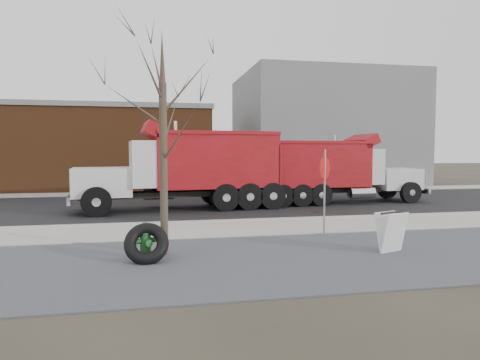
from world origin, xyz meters
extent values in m
plane|color=#383328|center=(0.00, 0.00, 0.00)|extent=(120.00, 120.00, 0.00)
cube|color=slate|center=(0.00, -3.50, 0.01)|extent=(60.00, 5.00, 0.03)
cube|color=#9E9B93|center=(0.00, 0.25, 0.03)|extent=(60.00, 2.50, 0.06)
cube|color=#9E9B93|center=(0.00, 1.55, 0.06)|extent=(60.00, 0.15, 0.11)
cube|color=black|center=(0.00, 6.30, 0.01)|extent=(60.00, 9.40, 0.02)
cube|color=#9E9B93|center=(0.00, 12.00, 0.03)|extent=(60.00, 2.00, 0.06)
cube|color=gray|center=(9.00, 18.00, 4.00)|extent=(12.00, 10.00, 8.00)
cube|color=brown|center=(-10.00, 17.00, 2.50)|extent=(20.00, 8.00, 5.00)
cube|color=gray|center=(-10.00, 17.00, 5.15)|extent=(20.20, 8.20, 0.30)
cylinder|color=#382D23|center=(-3.20, -2.60, 2.00)|extent=(0.18, 0.18, 4.00)
cone|color=#382D23|center=(-3.20, -2.60, 4.60)|extent=(0.14, 0.14, 1.20)
cylinder|color=#2B6827|center=(-3.63, -2.96, 0.03)|extent=(0.46, 0.46, 0.06)
cylinder|color=#2B6827|center=(-3.63, -2.96, 0.35)|extent=(0.24, 0.24, 0.63)
cylinder|color=#2B6827|center=(-3.63, -2.96, 0.63)|extent=(0.32, 0.32, 0.05)
sphere|color=#2B6827|center=(-3.63, -2.96, 0.74)|extent=(0.25, 0.25, 0.25)
cylinder|color=#2B6827|center=(-3.63, -2.96, 0.84)|extent=(0.05, 0.05, 0.06)
cylinder|color=#2B6827|center=(-3.79, -3.03, 0.44)|extent=(0.16, 0.15, 0.12)
cylinder|color=#2B6827|center=(-3.46, -2.90, 0.44)|extent=(0.16, 0.15, 0.12)
cylinder|color=#2B6827|center=(-3.56, -3.13, 0.42)|extent=(0.19, 0.18, 0.16)
torus|color=black|center=(-3.60, -3.20, 0.43)|extent=(1.00, 0.80, 0.96)
cylinder|color=gray|center=(1.38, -1.10, 1.24)|extent=(0.05, 0.05, 2.48)
cylinder|color=red|center=(1.38, -1.10, 1.95)|extent=(0.53, 0.46, 0.67)
cube|color=white|center=(2.16, -3.52, 0.51)|extent=(0.74, 0.46, 0.96)
cube|color=white|center=(2.09, -3.33, 0.51)|extent=(0.74, 0.46, 0.96)
cube|color=black|center=(2.12, -3.43, 0.98)|extent=(0.68, 0.28, 0.04)
cube|color=black|center=(5.02, 5.95, 0.61)|extent=(7.65, 1.06, 0.20)
cube|color=silver|center=(7.93, 6.06, 1.09)|extent=(2.03, 1.81, 0.98)
cube|color=silver|center=(9.00, 6.10, 1.09)|extent=(0.12, 1.56, 0.89)
cube|color=silver|center=(6.04, 5.99, 1.72)|extent=(1.50, 2.10, 1.61)
cube|color=black|center=(6.78, 6.01, 2.16)|extent=(0.12, 1.79, 0.71)
cube|color=maroon|center=(3.86, 5.90, 1.81)|extent=(4.54, 2.31, 1.96)
cylinder|color=silver|center=(5.15, 6.80, 2.12)|extent=(0.13, 0.13, 2.14)
cylinder|color=black|center=(8.10, 7.03, 0.51)|extent=(0.99, 0.30, 0.98)
cylinder|color=black|center=(8.17, 5.10, 0.51)|extent=(0.99, 0.30, 0.98)
cylinder|color=black|center=(2.76, 6.72, 0.51)|extent=(0.99, 0.30, 0.98)
cylinder|color=black|center=(2.82, 5.01, 0.51)|extent=(0.99, 0.30, 0.98)
cube|color=black|center=(-2.25, 5.11, 0.67)|extent=(8.24, 1.75, 0.22)
cube|color=silver|center=(-5.45, 4.77, 1.22)|extent=(2.40, 2.18, 1.10)
cube|color=silver|center=(-6.51, 4.66, 1.22)|extent=(0.25, 1.75, 1.00)
cube|color=silver|center=(-3.56, 4.97, 1.93)|extent=(1.84, 2.47, 1.81)
cube|color=black|center=(-4.30, 4.90, 2.43)|extent=(0.26, 2.00, 0.80)
cube|color=maroon|center=(-0.96, 5.25, 2.03)|extent=(5.24, 2.93, 2.21)
cylinder|color=silver|center=(-2.61, 4.12, 2.38)|extent=(0.15, 0.15, 2.41)
cylinder|color=black|center=(-5.53, 3.67, 0.57)|extent=(1.13, 0.42, 1.10)
cylinder|color=black|center=(-5.76, 5.83, 0.57)|extent=(1.13, 0.42, 1.10)
cylinder|color=black|center=(0.34, 4.42, 0.57)|extent=(1.13, 0.42, 1.10)
cylinder|color=black|center=(0.14, 6.34, 0.57)|extent=(1.13, 0.42, 1.10)
camera|label=1|loc=(-3.38, -12.63, 2.46)|focal=32.00mm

